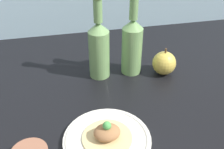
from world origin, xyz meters
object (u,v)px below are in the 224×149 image
cider_bottle_right (132,44)px  apple (164,63)px  plate (107,139)px  cider_bottle_left (99,47)px  plated_food (107,134)px

cider_bottle_right → apple: size_ratio=2.91×
plate → cider_bottle_right: 35.53cm
cider_bottle_left → apple: cider_bottle_left is taller
plate → cider_bottle_left: (3.62, 30.61, 10.05)cm
plated_food → apple: (25.81, 26.90, 1.24)cm
cider_bottle_left → apple: 23.50cm
apple → cider_bottle_left: bearing=170.5°
plated_food → cider_bottle_left: 31.85cm
plated_food → apple: 37.30cm
cider_bottle_right → apple: bearing=-18.9°
cider_bottle_left → apple: bearing=-9.5°
cider_bottle_right → apple: (10.84, -3.71, -6.76)cm
plate → apple: (25.81, 26.90, 3.28)cm
cider_bottle_left → apple: size_ratio=2.91×
plate → apple: bearing=46.2°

